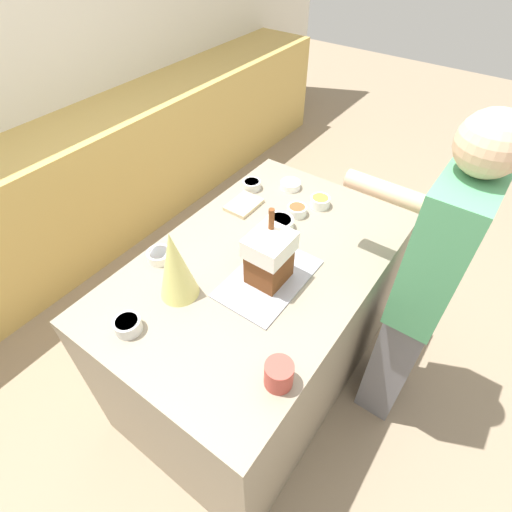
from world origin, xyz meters
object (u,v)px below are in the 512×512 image
(candy_bowl_near_tray_right, at_px, (128,325))
(candy_bowl_beside_tree, at_px, (320,201))
(decorative_tree, at_px, (175,265))
(mug, at_px, (279,374))
(candy_bowl_far_left, at_px, (160,255))
(candy_bowl_near_tray_left, at_px, (297,210))
(candy_bowl_behind_tray, at_px, (252,184))
(cookbook, at_px, (244,205))
(candy_bowl_front_corner, at_px, (290,185))
(gingerbread_house, at_px, (269,257))
(baking_tray, at_px, (269,278))
(candy_bowl_center_rear, at_px, (279,223))
(person, at_px, (424,291))

(candy_bowl_near_tray_right, bearing_deg, candy_bowl_beside_tree, -10.44)
(decorative_tree, distance_m, mug, 0.57)
(candy_bowl_far_left, distance_m, candy_bowl_near_tray_left, 0.71)
(candy_bowl_behind_tray, height_order, candy_bowl_near_tray_right, candy_bowl_near_tray_right)
(candy_bowl_far_left, xyz_separation_m, cookbook, (0.53, -0.07, -0.01))
(decorative_tree, height_order, candy_bowl_front_corner, decorative_tree)
(decorative_tree, relative_size, candy_bowl_near_tray_right, 3.11)
(gingerbread_house, xyz_separation_m, candy_bowl_near_tray_left, (0.45, 0.14, -0.11))
(baking_tray, relative_size, candy_bowl_center_rear, 3.31)
(person, bearing_deg, candy_bowl_far_left, 119.68)
(candy_bowl_near_tray_left, xyz_separation_m, candy_bowl_front_corner, (0.18, 0.15, -0.00))
(decorative_tree, relative_size, cookbook, 1.75)
(candy_bowl_behind_tray, relative_size, candy_bowl_beside_tree, 0.96)
(mug, xyz_separation_m, person, (0.77, -0.26, -0.13))
(candy_bowl_behind_tray, bearing_deg, candy_bowl_near_tray_right, -170.27)
(candy_bowl_far_left, height_order, candy_bowl_beside_tree, candy_bowl_beside_tree)
(baking_tray, bearing_deg, candy_bowl_near_tray_left, 17.00)
(baking_tray, xyz_separation_m, candy_bowl_near_tray_left, (0.45, 0.14, 0.02))
(mug, bearing_deg, cookbook, 43.82)
(candy_bowl_center_rear, bearing_deg, candy_bowl_near_tray_left, -4.91)
(candy_bowl_near_tray_left, distance_m, cookbook, 0.28)
(candy_bowl_far_left, bearing_deg, candy_bowl_behind_tray, -0.40)
(decorative_tree, relative_size, candy_bowl_front_corner, 2.95)
(candy_bowl_near_tray_right, height_order, candy_bowl_far_left, candy_bowl_near_tray_right)
(candy_bowl_near_tray_right, bearing_deg, candy_bowl_far_left, 28.01)
(candy_bowl_near_tray_left, distance_m, mug, 0.93)
(decorative_tree, relative_size, candy_bowl_far_left, 2.92)
(candy_bowl_near_tray_right, xyz_separation_m, candy_bowl_front_corner, (1.16, 0.01, -0.01))
(person, bearing_deg, candy_bowl_center_rear, 97.01)
(candy_bowl_center_rear, relative_size, candy_bowl_front_corner, 1.25)
(mug, bearing_deg, candy_bowl_near_tray_left, 27.83)
(candy_bowl_front_corner, xyz_separation_m, person, (-0.23, -0.85, -0.10))
(candy_bowl_behind_tray, distance_m, candy_bowl_beside_tree, 0.39)
(candy_bowl_beside_tree, bearing_deg, candy_bowl_center_rear, 165.20)
(candy_bowl_center_rear, xyz_separation_m, person, (0.09, -0.71, -0.10))
(candy_bowl_front_corner, distance_m, cookbook, 0.30)
(candy_bowl_center_rear, relative_size, person, 0.08)
(cookbook, relative_size, mug, 1.78)
(candy_bowl_behind_tray, relative_size, mug, 0.95)
(candy_bowl_center_rear, bearing_deg, decorative_tree, 169.97)
(candy_bowl_near_tray_right, relative_size, candy_bowl_far_left, 0.94)
(person, bearing_deg, cookbook, 92.91)
(candy_bowl_center_rear, bearing_deg, person, -82.99)
(baking_tray, bearing_deg, candy_bowl_center_rear, 25.85)
(candy_bowl_front_corner, relative_size, cookbook, 0.59)
(candy_bowl_behind_tray, relative_size, cookbook, 0.53)
(candy_bowl_near_tray_right, bearing_deg, mug, -75.45)
(candy_bowl_beside_tree, distance_m, person, 0.67)
(baking_tray, height_order, candy_bowl_front_corner, candy_bowl_front_corner)
(candy_bowl_beside_tree, distance_m, cookbook, 0.39)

